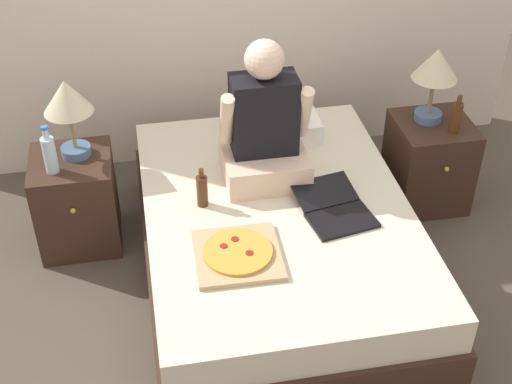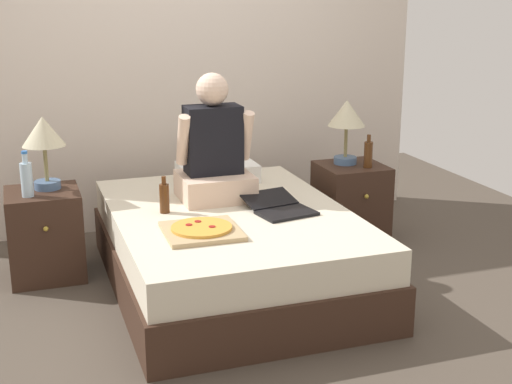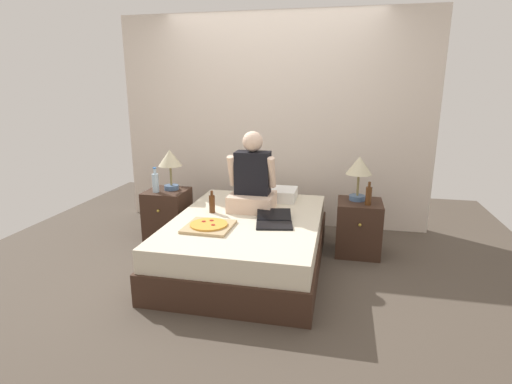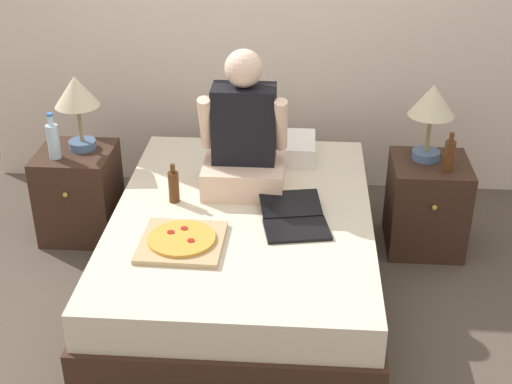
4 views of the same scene
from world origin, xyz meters
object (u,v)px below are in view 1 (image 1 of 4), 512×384
object	(u,v)px
lamp_on_left_nightstand	(67,102)
person_seated	(264,130)
bed	(277,242)
lamp_on_right_nightstand	(436,69)
laptop	(336,211)
pizza_box	(238,254)
beer_bottle	(456,117)
water_bottle	(50,154)
nightstand_right	(428,162)
beer_bottle_on_bed	(202,190)
nightstand_left	(77,201)

from	to	relation	value
lamp_on_left_nightstand	person_seated	distance (m)	1.03
bed	lamp_on_right_nightstand	xyz separation A→B (m)	(1.01, 0.55, 0.64)
lamp_on_left_nightstand	lamp_on_right_nightstand	size ratio (longest dim) A/B	1.00
bed	laptop	size ratio (longest dim) A/B	4.14
pizza_box	beer_bottle	bearing A→B (deg)	28.49
water_bottle	person_seated	size ratio (longest dim) A/B	0.35
nightstand_right	beer_bottle_on_bed	distance (m)	1.51
nightstand_left	person_seated	xyz separation A→B (m)	(1.03, -0.22, 0.48)
beer_bottle_on_bed	beer_bottle	bearing A→B (deg)	12.11
laptop	beer_bottle	bearing A→B (deg)	31.71
nightstand_left	beer_bottle_on_bed	bearing A→B (deg)	-32.01
person_seated	laptop	world-z (taller)	person_seated
lamp_on_left_nightstand	beer_bottle_on_bed	distance (m)	0.85
lamp_on_right_nightstand	nightstand_left	bearing A→B (deg)	-178.61
bed	nightstand_right	size ratio (longest dim) A/B	3.50
lamp_on_right_nightstand	person_seated	size ratio (longest dim) A/B	0.58
lamp_on_left_nightstand	lamp_on_right_nightstand	world-z (taller)	same
nightstand_right	lamp_on_right_nightstand	size ratio (longest dim) A/B	1.22
nightstand_right	laptop	bearing A→B (deg)	-141.20
beer_bottle_on_bed	nightstand_right	bearing A→B (deg)	16.46
nightstand_right	pizza_box	size ratio (longest dim) A/B	1.35
bed	beer_bottle_on_bed	xyz separation A→B (m)	(-0.37, 0.08, 0.33)
nightstand_right	person_seated	xyz separation A→B (m)	(-1.06, -0.22, 0.48)
person_seated	nightstand_right	bearing A→B (deg)	11.60
beer_bottle_on_bed	pizza_box	bearing A→B (deg)	-75.53
bed	person_seated	world-z (taller)	person_seated
nightstand_left	lamp_on_left_nightstand	bearing A→B (deg)	51.37
bed	water_bottle	xyz separation A→B (m)	(-1.12, 0.41, 0.43)
lamp_on_right_nightstand	beer_bottle_on_bed	size ratio (longest dim) A/B	2.05
lamp_on_left_nightstand	beer_bottle_on_bed	bearing A→B (deg)	-36.66
beer_bottle	person_seated	bearing A→B (deg)	-174.06
nightstand_left	person_seated	world-z (taller)	person_seated
water_bottle	beer_bottle_on_bed	distance (m)	0.83
nightstand_left	water_bottle	xyz separation A→B (m)	(-0.08, -0.09, 0.39)
beer_bottle_on_bed	person_seated	bearing A→B (deg)	29.32
lamp_on_left_nightstand	lamp_on_right_nightstand	bearing A→B (deg)	0.00
lamp_on_left_nightstand	nightstand_right	distance (m)	2.14
water_bottle	beer_bottle_on_bed	bearing A→B (deg)	-23.69
lamp_on_left_nightstand	nightstand_right	world-z (taller)	lamp_on_left_nightstand
lamp_on_right_nightstand	pizza_box	distance (m)	1.61
beer_bottle_on_bed	laptop	bearing A→B (deg)	-16.98
laptop	pizza_box	world-z (taller)	laptop
beer_bottle	pizza_box	xyz separation A→B (m)	(-1.38, -0.75, -0.16)
water_bottle	bed	bearing A→B (deg)	-20.12
lamp_on_right_nightstand	pizza_box	bearing A→B (deg)	-144.91
bed	nightstand_left	xyz separation A→B (m)	(-1.04, 0.50, 0.04)
person_seated	bed	bearing A→B (deg)	-87.00
bed	laptop	xyz separation A→B (m)	(0.28, -0.12, 0.26)
bed	lamp_on_left_nightstand	distance (m)	1.32
bed	nightstand_right	bearing A→B (deg)	25.66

